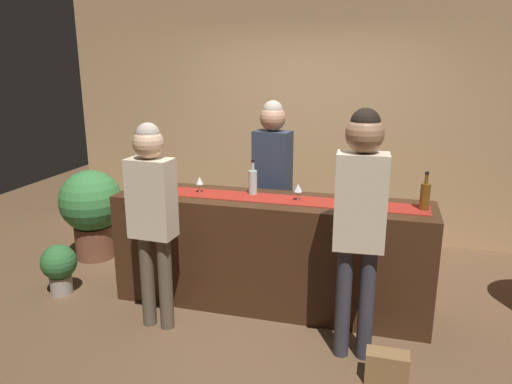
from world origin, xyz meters
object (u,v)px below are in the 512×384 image
wine_bottle_green (164,179)px  wine_bottle_clear (253,182)px  bartender (272,170)px  potted_plant_small (59,266)px  customer_browsing (152,206)px  potted_plant_tall (92,208)px  customer_sipping (360,208)px  wine_bottle_amber (425,196)px  handbag (387,367)px  wine_glass_mid_counter (200,181)px  wine_glass_near_customer (298,188)px

wine_bottle_green → wine_bottle_clear: bearing=8.9°
bartender → potted_plant_small: bartender is taller
customer_browsing → potted_plant_tall: bearing=142.6°
customer_browsing → bartender: bearing=64.1°
wine_bottle_green → customer_sipping: customer_sipping is taller
wine_bottle_green → customer_sipping: size_ratio=0.17×
wine_bottle_amber → handbag: size_ratio=1.08×
wine_bottle_green → wine_bottle_clear: size_ratio=1.00×
wine_bottle_amber → wine_bottle_clear: 1.39m
wine_bottle_clear → bartender: (0.05, 0.49, -0.00)m
wine_bottle_clear → potted_plant_tall: size_ratio=0.31×
bartender → handbag: bearing=139.1°
customer_browsing → potted_plant_tall: size_ratio=1.71×
wine_bottle_amber → customer_browsing: size_ratio=0.18×
potted_plant_small → handbag: size_ratio=1.67×
potted_plant_tall → wine_bottle_clear: bearing=-12.4°
wine_glass_mid_counter → bartender: 0.76m
wine_glass_mid_counter → customer_browsing: customer_browsing is taller
customer_sipping → customer_browsing: bearing=176.5°
customer_sipping → potted_plant_small: size_ratio=3.82×
wine_bottle_green → wine_bottle_clear: (0.77, 0.12, 0.00)m
wine_bottle_amber → potted_plant_tall: 3.37m
wine_bottle_clear → wine_glass_near_customer: bearing=-12.2°
customer_sipping → handbag: 1.07m
wine_bottle_amber → handbag: 1.31m
bartender → customer_sipping: size_ratio=0.96×
wine_bottle_amber → potted_plant_small: bearing=-173.8°
wine_glass_near_customer → potted_plant_tall: size_ratio=0.15×
wine_bottle_clear → customer_browsing: bearing=-130.8°
customer_browsing → wine_glass_mid_counter: bearing=80.4°
wine_bottle_amber → potted_plant_small: 3.23m
bartender → potted_plant_tall: size_ratio=1.79×
wine_bottle_amber → wine_glass_mid_counter: (-1.85, 0.01, -0.01)m
customer_sipping → wine_bottle_amber: bearing=50.4°
wine_glass_near_customer → bartender: size_ratio=0.08×
handbag → potted_plant_tall: bearing=156.3°
wine_bottle_clear → handbag: size_ratio=1.08×
wine_glass_mid_counter → handbag: size_ratio=0.51×
wine_bottle_green → potted_plant_tall: 1.35m
potted_plant_tall → potted_plant_small: (0.19, -0.84, -0.29)m
bartender → customer_sipping: (0.89, -1.18, 0.05)m
customer_sipping → wine_bottle_green: bearing=158.1°
handbag → wine_bottle_clear: bearing=141.7°
potted_plant_tall → bartender: bearing=2.1°
wine_bottle_clear → potted_plant_tall: 2.02m
wine_bottle_amber → potted_plant_small: (-3.11, -0.34, -0.80)m
handbag → customer_browsing: bearing=172.1°
wine_bottle_clear → potted_plant_small: 1.94m
handbag → wine_glass_mid_counter: bearing=152.2°
wine_bottle_amber → potted_plant_tall: (-3.30, 0.50, -0.52)m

